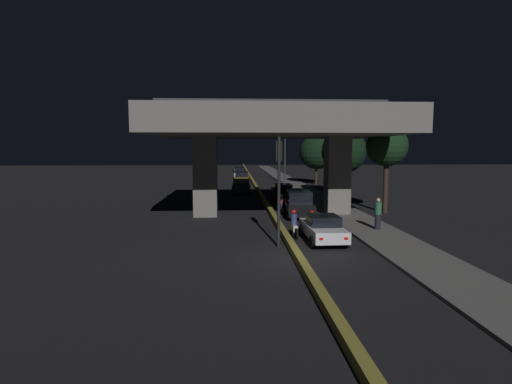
# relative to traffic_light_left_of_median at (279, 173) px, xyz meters

# --- Properties ---
(ground_plane) EXTENTS (200.00, 200.00, 0.00)m
(ground_plane) POSITION_rel_traffic_light_left_of_median_xyz_m (0.57, -2.31, -3.61)
(ground_plane) COLOR black
(median_divider) EXTENTS (0.34, 126.00, 0.33)m
(median_divider) POSITION_rel_traffic_light_left_of_median_xyz_m (0.57, 32.69, -3.45)
(median_divider) COLOR olive
(median_divider) RESTS_ON ground_plane
(sidewalk_right) EXTENTS (2.98, 126.00, 0.13)m
(sidewalk_right) POSITION_rel_traffic_light_left_of_median_xyz_m (5.85, 25.69, -3.55)
(sidewalk_right) COLOR #5B5956
(sidewalk_right) RESTS_ON ground_plane
(elevated_overpass) EXTENTS (16.36, 13.39, 8.18)m
(elevated_overpass) POSITION_rel_traffic_light_left_of_median_xyz_m (0.57, 9.27, 2.59)
(elevated_overpass) COLOR slate
(elevated_overpass) RESTS_ON ground_plane
(traffic_light_left_of_median) EXTENTS (0.30, 0.49, 5.31)m
(traffic_light_left_of_median) POSITION_rel_traffic_light_left_of_median_xyz_m (0.00, 0.00, 0.00)
(traffic_light_left_of_median) COLOR black
(traffic_light_left_of_median) RESTS_ON ground_plane
(street_lamp) EXTENTS (2.42, 0.32, 8.78)m
(street_lamp) POSITION_rel_traffic_light_left_of_median_xyz_m (4.52, 35.16, 1.54)
(street_lamp) COLOR #2D2D30
(street_lamp) RESTS_ON ground_plane
(car_white_lead) EXTENTS (1.89, 4.21, 1.38)m
(car_white_lead) POSITION_rel_traffic_light_left_of_median_xyz_m (2.39, 0.93, -2.91)
(car_white_lead) COLOR silver
(car_white_lead) RESTS_ON ground_plane
(car_black_second) EXTENTS (2.10, 4.43, 1.82)m
(car_black_second) POSITION_rel_traffic_light_left_of_median_xyz_m (2.39, 8.55, -2.69)
(car_black_second) COLOR black
(car_black_second) RESTS_ON ground_plane
(car_black_third) EXTENTS (1.99, 4.33, 1.58)m
(car_black_third) POSITION_rel_traffic_light_left_of_median_xyz_m (2.26, 16.77, -2.80)
(car_black_third) COLOR black
(car_black_third) RESTS_ON ground_plane
(car_dark_green_lead_oncoming) EXTENTS (2.09, 4.25, 1.53)m
(car_dark_green_lead_oncoming) POSITION_rel_traffic_light_left_of_median_xyz_m (-1.36, 23.34, -2.82)
(car_dark_green_lead_oncoming) COLOR black
(car_dark_green_lead_oncoming) RESTS_ON ground_plane
(car_taxi_yellow_second_oncoming) EXTENTS (2.17, 4.56, 1.68)m
(car_taxi_yellow_second_oncoming) POSITION_rel_traffic_light_left_of_median_xyz_m (-1.05, 34.29, -2.74)
(car_taxi_yellow_second_oncoming) COLOR gold
(car_taxi_yellow_second_oncoming) RESTS_ON ground_plane
(car_silver_third_oncoming) EXTENTS (1.93, 4.68, 1.77)m
(car_silver_third_oncoming) POSITION_rel_traffic_light_left_of_median_xyz_m (-1.20, 44.18, -2.69)
(car_silver_third_oncoming) COLOR gray
(car_silver_third_oncoming) RESTS_ON ground_plane
(car_taxi_yellow_fourth_oncoming) EXTENTS (2.09, 4.07, 1.39)m
(car_taxi_yellow_fourth_oncoming) POSITION_rel_traffic_light_left_of_median_xyz_m (-1.17, 58.21, -2.88)
(car_taxi_yellow_fourth_oncoming) COLOR gold
(car_taxi_yellow_fourth_oncoming) RESTS_ON ground_plane
(motorcycle_white_filtering_near) EXTENTS (0.34, 1.77, 1.50)m
(motorcycle_white_filtering_near) POSITION_rel_traffic_light_left_of_median_xyz_m (1.08, 2.09, -2.97)
(motorcycle_white_filtering_near) COLOR black
(motorcycle_white_filtering_near) RESTS_ON ground_plane
(motorcycle_blue_filtering_mid) EXTENTS (0.33, 1.87, 1.43)m
(motorcycle_blue_filtering_mid) POSITION_rel_traffic_light_left_of_median_xyz_m (1.39, 10.09, -3.00)
(motorcycle_blue_filtering_mid) COLOR black
(motorcycle_blue_filtering_mid) RESTS_ON ground_plane
(pedestrian_on_sidewalk) EXTENTS (0.39, 0.39, 1.81)m
(pedestrian_on_sidewalk) POSITION_rel_traffic_light_left_of_median_xyz_m (6.12, 3.27, -2.58)
(pedestrian_on_sidewalk) COLOR black
(pedestrian_on_sidewalk) RESTS_ON sidewalk_right
(roadside_tree_kerbside_near) EXTENTS (3.00, 3.00, 6.44)m
(roadside_tree_kerbside_near) POSITION_rel_traffic_light_left_of_median_xyz_m (9.06, 9.81, 1.27)
(roadside_tree_kerbside_near) COLOR #2D2116
(roadside_tree_kerbside_near) RESTS_ON ground_plane
(roadside_tree_kerbside_mid) EXTENTS (4.49, 4.49, 6.75)m
(roadside_tree_kerbside_mid) POSITION_rel_traffic_light_left_of_median_xyz_m (8.99, 21.01, 0.88)
(roadside_tree_kerbside_mid) COLOR #38281C
(roadside_tree_kerbside_mid) RESTS_ON ground_plane
(roadside_tree_kerbside_far) EXTENTS (4.53, 4.53, 6.57)m
(roadside_tree_kerbside_far) POSITION_rel_traffic_light_left_of_median_xyz_m (8.80, 33.38, 0.68)
(roadside_tree_kerbside_far) COLOR #2D2116
(roadside_tree_kerbside_far) RESTS_ON ground_plane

